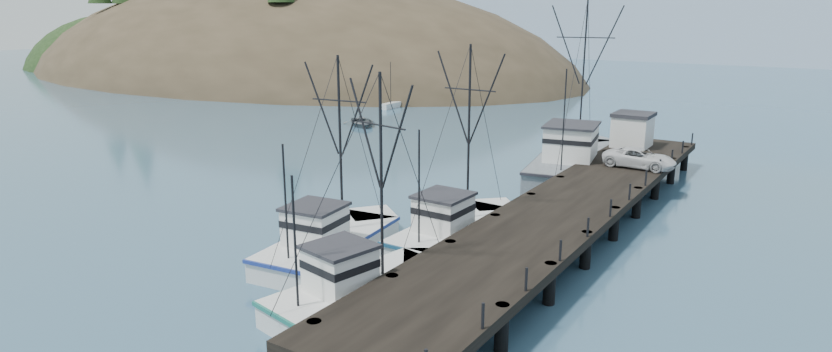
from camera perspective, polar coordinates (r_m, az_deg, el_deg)
The scene contains 13 objects.
ground at distance 35.55m, azimuth -18.45°, elevation -7.84°, with size 400.00×400.00×0.00m, color #30536C.
pier at distance 39.80m, azimuth 13.51°, elevation -2.51°, with size 6.00×44.00×2.00m.
headland at distance 142.47m, azimuth -12.89°, elevation 7.06°, with size 134.80×78.00×51.00m.
distant_ridge at distance 191.26m, azimuth 28.23°, elevation 8.91°, with size 360.00×40.00×26.00m, color #9EB2C6.
distant_ridge_far at distance 215.95m, azimuth 15.15°, elevation 10.56°, with size 180.00×25.00×18.00m, color silver.
moored_sailboats at distance 102.09m, azimuth -6.07°, elevation 7.28°, with size 21.03×15.68×6.35m.
trawler_near at distance 29.75m, azimuth -4.36°, elevation -9.84°, with size 5.24×10.65×10.82m.
trawler_mid at distance 35.63m, azimuth -7.31°, elevation -5.72°, with size 4.81×11.24×11.09m.
trawler_far at distance 37.28m, azimuth 3.68°, elevation -4.69°, with size 3.91×11.26×11.54m.
work_vessel at distance 53.54m, azimuth 13.76°, elevation 1.32°, with size 7.65×17.33×14.19m.
pier_shed at distance 56.37m, azimuth 18.50°, elevation 3.91°, with size 3.00×3.20×2.80m.
pickup_truck at distance 49.06m, azimuth 19.05°, elevation 1.50°, with size 2.30×4.99×1.39m, color silver.
motorboat at distance 74.97m, azimuth -4.79°, elevation 4.43°, with size 3.81×5.33×1.10m, color #4E5557.
Camera 1 is at (26.24, -20.12, 13.07)m, focal length 28.00 mm.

